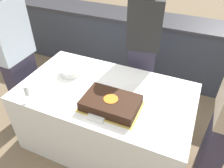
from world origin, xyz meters
TOP-DOWN VIEW (x-y plane):
  - ground_plane at (0.00, 0.00)m, footprint 14.00×14.00m
  - back_counter at (0.00, 1.56)m, footprint 4.40×0.58m
  - dining_table at (0.00, 0.00)m, footprint 1.67×0.96m
  - cake at (0.14, -0.18)m, footprint 0.52×0.36m
  - plate_stack at (-0.45, 0.11)m, footprint 0.23×0.23m
  - wine_glass at (-0.56, -0.41)m, footprint 0.07×0.07m
  - side_plate_near_cake at (0.24, 0.12)m, footprint 0.18×0.18m
  - side_plate_right_edge at (0.68, -0.06)m, footprint 0.18×0.18m
  - utensil_pile at (0.08, -0.35)m, footprint 0.15×0.11m
  - person_cutting_cake at (0.14, 0.70)m, footprint 0.39×0.27m
  - person_seated_left at (-1.06, 0.00)m, footprint 0.23×0.42m

SIDE VIEW (x-z plane):
  - ground_plane at x=0.00m, z-range 0.00..0.00m
  - dining_table at x=0.00m, z-range 0.00..0.73m
  - back_counter at x=0.00m, z-range 0.00..0.92m
  - side_plate_near_cake at x=0.24m, z-range 0.73..0.74m
  - side_plate_right_edge at x=0.68m, z-range 0.73..0.74m
  - utensil_pile at x=0.08m, z-range 0.73..0.75m
  - plate_stack at x=-0.45m, z-range 0.73..0.80m
  - cake at x=0.14m, z-range 0.73..0.83m
  - wine_glass at x=-0.56m, z-range 0.76..0.92m
  - person_cutting_cake at x=0.14m, z-range 0.05..1.69m
  - person_seated_left at x=-1.06m, z-range 0.04..1.73m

